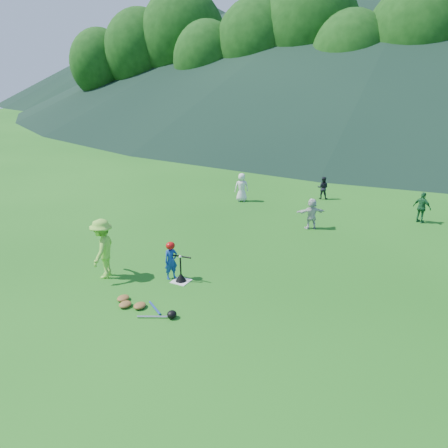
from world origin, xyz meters
name	(u,v)px	position (x,y,z in m)	size (l,w,h in m)	color
ground	(181,281)	(0.00, 0.00, 0.00)	(120.00, 120.00, 0.00)	#185713
home_plate	(181,281)	(0.00, 0.00, 0.01)	(0.45, 0.45, 0.02)	silver
baseball	(180,257)	(0.00, 0.00, 0.74)	(0.08, 0.08, 0.08)	white
batter_child	(171,261)	(-0.35, 0.05, 0.53)	(0.38, 0.25, 1.05)	navy
adult_coach	(103,249)	(-2.05, -0.73, 0.84)	(1.08, 0.62, 1.68)	#85D53E
fielder_a	(242,187)	(-2.01, 7.94, 0.63)	(0.61, 0.40, 1.25)	silver
fielder_b	(323,188)	(1.06, 10.00, 0.51)	(0.49, 0.38, 1.02)	black
fielder_c	(422,208)	(5.29, 8.48, 0.59)	(0.69, 0.29, 1.18)	#1A582D
fielder_d	(312,213)	(1.81, 5.87, 0.57)	(1.06, 0.34, 1.14)	silver
batting_tee	(181,277)	(0.00, 0.00, 0.13)	(0.30, 0.30, 0.68)	black
batter_gear	(171,247)	(-0.32, 0.06, 0.95)	(0.73, 0.26, 0.41)	#AE0D0B
equipment_pile	(139,306)	(-0.10, -1.67, 0.07)	(1.80, 0.74, 0.19)	olive
outfield_fence	(373,135)	(0.00, 28.00, 0.70)	(70.07, 0.08, 1.33)	gray
tree_line	(397,39)	(0.20, 33.83, 8.21)	(70.04, 11.40, 14.82)	#382314
distant_hills	(393,17)	(-7.63, 81.81, 14.98)	(155.00, 140.00, 32.00)	black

